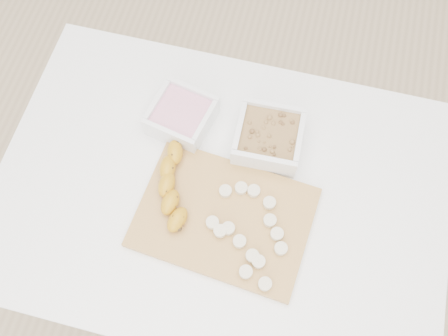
% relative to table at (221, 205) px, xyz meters
% --- Properties ---
extents(ground, '(3.50, 3.50, 0.00)m').
position_rel_table_xyz_m(ground, '(0.00, 0.00, -0.65)').
color(ground, '#C6AD89').
rests_on(ground, ground).
extents(table, '(1.00, 0.70, 0.75)m').
position_rel_table_xyz_m(table, '(0.00, 0.00, 0.00)').
color(table, white).
rests_on(table, ground).
extents(bowl_yogurt, '(0.16, 0.16, 0.06)m').
position_rel_table_xyz_m(bowl_yogurt, '(-0.13, 0.14, 0.13)').
color(bowl_yogurt, white).
rests_on(bowl_yogurt, table).
extents(bowl_granola, '(0.15, 0.15, 0.07)m').
position_rel_table_xyz_m(bowl_granola, '(0.08, 0.14, 0.13)').
color(bowl_granola, white).
rests_on(bowl_granola, table).
extents(cutting_board, '(0.39, 0.29, 0.01)m').
position_rel_table_xyz_m(cutting_board, '(0.02, -0.06, 0.10)').
color(cutting_board, '#C3894A').
rests_on(cutting_board, table).
extents(banana, '(0.08, 0.21, 0.04)m').
position_rel_table_xyz_m(banana, '(-0.10, -0.03, 0.13)').
color(banana, '#B87F12').
rests_on(banana, cutting_board).
extents(banana_slices, '(0.18, 0.22, 0.02)m').
position_rel_table_xyz_m(banana_slices, '(0.08, -0.08, 0.12)').
color(banana_slices, beige).
rests_on(banana_slices, cutting_board).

